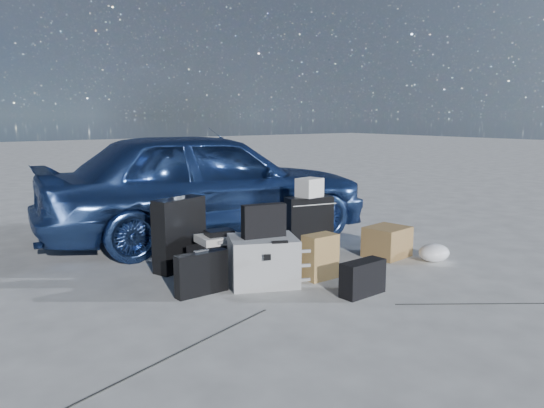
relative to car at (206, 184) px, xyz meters
The scene contains 15 objects.
ground 2.29m from the car, 94.85° to the right, with size 60.00×60.00×0.00m, color silver.
car is the anchor object (origin of this frame).
pelican_case 1.98m from the car, 104.40° to the right, with size 0.58×0.48×0.42m, color #999B9E.
laptop_bag 1.93m from the car, 104.11° to the right, with size 0.39×0.10×0.29m, color black.
briefcase 2.14m from the car, 120.50° to the right, with size 0.46×0.10×0.36m, color black.
suitcase_left 1.38m from the car, 130.57° to the right, with size 0.54×0.19×0.70m, color black.
suitcase_right 1.44m from the car, 67.00° to the right, with size 0.52×0.19×0.62m, color black.
white_carton 1.40m from the car, 67.06° to the right, with size 0.25×0.20×0.20m, color silver.
duffel_bag 1.58m from the car, 114.64° to the right, with size 0.60×0.26×0.30m, color black.
flat_box_white 1.52m from the car, 114.60° to the right, with size 0.40×0.30×0.07m, color silver.
flat_box_black 1.53m from the car, 114.71° to the right, with size 0.25×0.18×0.05m, color black.
kraft_bag 2.10m from the car, 89.09° to the right, with size 0.31×0.19×0.41m, color #A68A48.
cardboard_box 2.25m from the car, 59.23° to the right, with size 0.43×0.37×0.32m, color olive.
plastic_bag 2.74m from the car, 59.41° to the right, with size 0.33×0.28×0.18m, color white.
messenger_bag 2.66m from the car, 89.56° to the right, with size 0.42×0.16×0.29m, color black.
Camera 1 is at (-2.92, -3.40, 1.48)m, focal length 35.00 mm.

